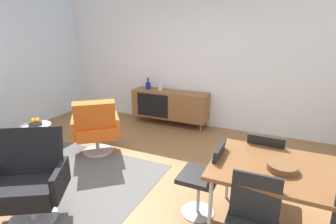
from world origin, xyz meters
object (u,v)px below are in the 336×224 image
(side_table_round, at_px, (38,137))
(wooden_bowl_on_table, at_px, (282,167))
(vase_cobalt, at_px, (160,86))
(lounge_chair_red, at_px, (96,126))
(dining_table, at_px, (303,176))
(vase_sculptural_dark, at_px, (148,85))
(dining_chair_near_window, at_px, (205,176))
(sideboard, at_px, (170,104))
(dining_chair_back_left, at_px, (264,163))
(armchair_black_shell, at_px, (29,177))
(fruit_bowl, at_px, (35,122))

(side_table_round, bearing_deg, wooden_bowl_on_table, -5.07)
(vase_cobalt, distance_m, lounge_chair_red, 1.79)
(dining_table, height_order, side_table_round, dining_table)
(vase_cobalt, xyz_separation_m, side_table_round, (-1.09, -2.18, -0.48))
(vase_cobalt, height_order, vase_sculptural_dark, vase_cobalt)
(vase_sculptural_dark, height_order, dining_chair_near_window, vase_sculptural_dark)
(sideboard, xyz_separation_m, dining_chair_back_left, (2.02, -1.88, 0.03))
(vase_sculptural_dark, height_order, dining_chair_back_left, vase_sculptural_dark)
(dining_chair_near_window, xyz_separation_m, armchair_black_shell, (-1.65, -0.77, -0.00))
(lounge_chair_red, height_order, side_table_round, lounge_chair_red)
(fruit_bowl, bearing_deg, side_table_round, -103.34)
(vase_sculptural_dark, distance_m, lounge_chair_red, 1.77)
(lounge_chair_red, bearing_deg, sideboard, 73.57)
(armchair_black_shell, bearing_deg, sideboard, 87.07)
(wooden_bowl_on_table, xyz_separation_m, lounge_chair_red, (-2.71, 0.76, -0.30))
(lounge_chair_red, height_order, fruit_bowl, lounge_chair_red)
(lounge_chair_red, xyz_separation_m, side_table_round, (-0.80, -0.44, -0.15))
(vase_sculptural_dark, xyz_separation_m, wooden_bowl_on_table, (2.71, -2.49, -0.03))
(vase_cobalt, xyz_separation_m, fruit_bowl, (-1.09, -2.18, -0.24))
(wooden_bowl_on_table, bearing_deg, vase_cobalt, 134.12)
(vase_sculptural_dark, relative_size, side_table_round, 0.47)
(vase_cobalt, height_order, side_table_round, vase_cobalt)
(dining_table, distance_m, lounge_chair_red, 2.98)
(vase_sculptural_dark, relative_size, dining_chair_back_left, 0.28)
(sideboard, relative_size, dining_chair_near_window, 1.87)
(dining_chair_back_left, relative_size, fruit_bowl, 4.28)
(armchair_black_shell, distance_m, side_table_round, 1.54)
(dining_chair_back_left, bearing_deg, armchair_black_shell, -148.74)
(lounge_chair_red, xyz_separation_m, armchair_black_shell, (0.35, -1.47, 0.00))
(dining_table, relative_size, fruit_bowl, 8.00)
(dining_table, relative_size, side_table_round, 3.08)
(side_table_round, bearing_deg, vase_sculptural_dark, 69.93)
(wooden_bowl_on_table, height_order, lounge_chair_red, lounge_chair_red)
(lounge_chair_red, bearing_deg, wooden_bowl_on_table, -15.58)
(sideboard, height_order, wooden_bowl_on_table, wooden_bowl_on_table)
(sideboard, distance_m, fruit_bowl, 2.54)
(dining_chair_near_window, bearing_deg, vase_cobalt, 124.97)
(vase_cobalt, relative_size, armchair_black_shell, 0.27)
(vase_cobalt, bearing_deg, dining_chair_back_left, -39.98)
(dining_chair_back_left, bearing_deg, fruit_bowl, -174.85)
(sideboard, xyz_separation_m, vase_sculptural_dark, (-0.51, 0.00, 0.36))
(vase_sculptural_dark, bearing_deg, wooden_bowl_on_table, -42.66)
(side_table_round, bearing_deg, armchair_black_shell, -41.95)
(dining_chair_back_left, distance_m, side_table_round, 3.35)
(dining_chair_back_left, xyz_separation_m, fruit_bowl, (-3.33, -0.30, 0.09))
(dining_table, relative_size, dining_chair_back_left, 1.87)
(vase_cobalt, distance_m, fruit_bowl, 2.45)
(vase_sculptural_dark, relative_size, dining_table, 0.15)
(sideboard, distance_m, lounge_chair_red, 1.81)
(dining_chair_back_left, bearing_deg, lounge_chair_red, 176.76)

